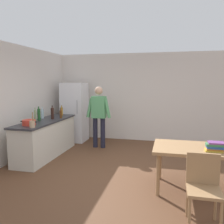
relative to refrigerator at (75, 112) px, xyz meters
The scene contains 17 objects.
ground_plane 3.19m from the refrigerator, 51.63° to the right, with size 14.00×14.00×0.00m, color brown.
wall_back 2.04m from the refrigerator, 17.53° to the left, with size 6.40×0.12×2.70m, color silver.
wall_left 2.35m from the refrigerator, 107.65° to the right, with size 0.12×5.60×2.70m, color silver.
kitchen_counter 1.66m from the refrigerator, 93.58° to the right, with size 0.64×2.20×0.90m.
refrigerator is the anchor object (origin of this frame).
person 1.10m from the refrigerator, 30.23° to the right, with size 0.70×0.22×1.70m.
dining_table 4.27m from the refrigerator, 39.29° to the right, with size 1.40×0.90×0.75m.
chair 4.95m from the refrigerator, 48.03° to the right, with size 0.42×0.42×0.91m.
cooking_pot 2.30m from the refrigerator, 92.59° to the right, with size 0.40×0.28×0.12m.
utensil_jar 2.51m from the refrigerator, 87.40° to the right, with size 0.11×0.11×0.32m.
bottle_oil_amber 0.77m from the refrigerator, 95.27° to the right, with size 0.06×0.06×0.28m.
bottle_beer_brown 1.22m from the refrigerator, 84.27° to the right, with size 0.06×0.06×0.26m.
bottle_wine_green 1.68m from the refrigerator, 98.20° to the right, with size 0.08×0.08×0.34m.
bottle_vinegar_tall 1.80m from the refrigerator, 98.36° to the right, with size 0.06×0.06×0.32m.
bottle_water_clear 1.43m from the refrigerator, 101.89° to the right, with size 0.07×0.07×0.30m.
bottle_wine_dark 1.39m from the refrigerator, 90.86° to the right, with size 0.08×0.08×0.34m.
book_stack 4.58m from the refrigerator, 39.02° to the right, with size 0.28×0.19×0.15m.
Camera 1 is at (0.95, -4.38, 1.85)m, focal length 38.05 mm.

